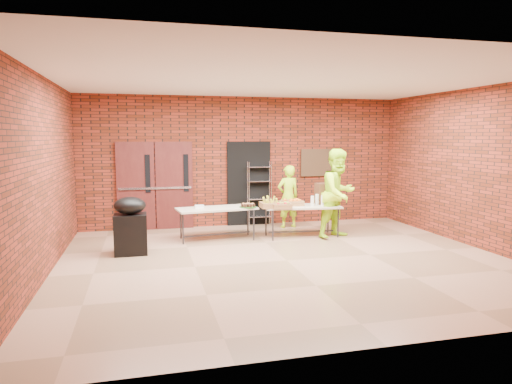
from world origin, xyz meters
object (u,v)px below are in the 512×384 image
table_left (217,210)px  table_right (302,208)px  covered_grill (130,225)px  volunteer_woman (288,196)px  wire_rack (259,194)px  coffee_dispenser (324,194)px  volunteer_man (338,193)px

table_left → table_right: size_ratio=1.01×
covered_grill → volunteer_woman: size_ratio=0.72×
wire_rack → volunteer_woman: (0.62, -0.43, -0.04)m
coffee_dispenser → volunteer_man: (0.17, -0.41, 0.05)m
covered_grill → volunteer_man: (4.42, 0.40, 0.43)m
volunteer_woman → volunteer_man: bearing=111.7°
coffee_dispenser → table_right: bearing=-165.0°
wire_rack → covered_grill: (-3.07, -2.15, -0.25)m
table_right → volunteer_man: (0.76, -0.25, 0.34)m
coffee_dispenser → volunteer_woman: volunteer_woman is taller
covered_grill → volunteer_man: 4.46m
table_right → coffee_dispenser: (0.59, 0.16, 0.29)m
table_right → volunteer_man: bearing=-12.5°
table_left → volunteer_woman: bearing=18.0°
table_right → volunteer_man: 0.87m
coffee_dispenser → table_left: bearing=180.0°
wire_rack → coffee_dispenser: bearing=-45.7°
table_right → wire_rack: bearing=117.9°
table_left → volunteer_woman: volunteer_woman is taller
table_left → coffee_dispenser: size_ratio=3.75×
wire_rack → volunteer_woman: bearing=-32.0°
wire_rack → volunteer_man: 2.21m
coffee_dispenser → volunteer_woman: (-0.57, 0.91, -0.17)m
table_left → table_right: table_left is taller
volunteer_woman → covered_grill: bearing=17.6°
table_right → covered_grill: size_ratio=1.60×
volunteer_man → volunteer_woman: bearing=94.3°
covered_grill → volunteer_woman: (3.69, 1.72, 0.22)m
table_right → volunteer_man: volunteer_man is taller
table_left → wire_rack: bearing=38.5°
table_left → volunteer_man: size_ratio=0.91×
covered_grill → volunteer_woman: volunteer_woman is taller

